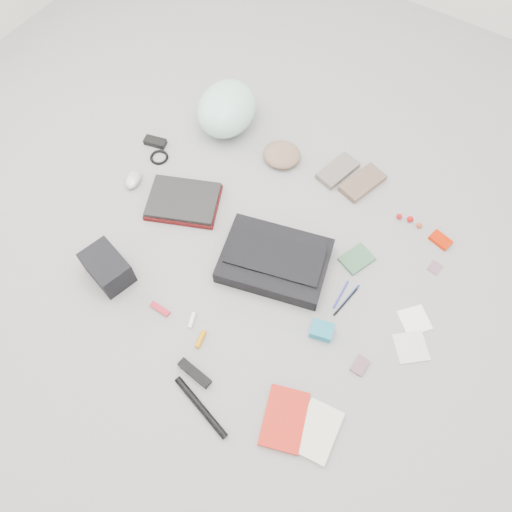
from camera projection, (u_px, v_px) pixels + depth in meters
The scene contains 33 objects.
ground_plane at pixel (256, 261), 2.16m from camera, with size 4.00×4.00×0.00m, color gray.
messenger_bag at pixel (275, 261), 2.12m from camera, with size 0.45×0.32×0.07m, color black.
bag_flap at pixel (275, 256), 2.08m from camera, with size 0.40×0.18×0.01m, color black.
laptop_sleeve at pixel (184, 202), 2.29m from camera, with size 0.32×0.24×0.02m, color #560E0F.
laptop at pixel (183, 200), 2.27m from camera, with size 0.31×0.23×0.02m, color black.
bike_helmet at pixel (227, 108), 2.44m from camera, with size 0.28×0.35×0.21m, color #C0F9E8.
beanie at pixel (282, 155), 2.40m from camera, with size 0.18×0.17×0.06m, color #8A6C54.
mitten_left at pixel (338, 171), 2.38m from camera, with size 0.10×0.20×0.03m, color slate.
mitten_right at pixel (362, 183), 2.34m from camera, with size 0.11×0.22×0.03m, color brown.
power_brick at pixel (155, 142), 2.46m from camera, with size 0.11×0.05×0.03m, color black.
cable_coil at pixel (159, 157), 2.43m from camera, with size 0.09×0.09×0.01m, color black.
mouse at pixel (133, 179), 2.34m from camera, with size 0.07×0.11×0.04m, color #B2B3B8.
camera_bag at pixel (107, 268), 2.07m from camera, with size 0.20×0.14×0.13m, color black.
multitool at pixel (160, 309), 2.05m from camera, with size 0.09×0.02×0.01m, color #B31B2B.
toiletry_tube_white at pixel (192, 320), 2.02m from camera, with size 0.02×0.02×0.06m, color white.
toiletry_tube_orange at pixel (201, 339), 1.98m from camera, with size 0.02×0.02×0.07m, color orange.
u_lock at pixel (195, 373), 1.91m from camera, with size 0.15×0.04×0.03m, color black.
bike_pump at pixel (201, 407), 1.85m from camera, with size 0.03×0.03×0.29m, color black.
book_red at pixel (284, 419), 1.83m from camera, with size 0.15×0.22×0.02m, color red.
book_white at pixel (317, 431), 1.81m from camera, with size 0.13×0.20×0.02m, color beige.
notepad at pixel (357, 259), 2.16m from camera, with size 0.10×0.13×0.02m, color #366241.
pen_blue at pixel (341, 295), 2.08m from camera, with size 0.01×0.01×0.14m, color #2A2B9E.
pen_black at pixel (345, 302), 2.06m from camera, with size 0.01×0.01×0.16m, color black.
pen_navy at pixel (348, 298), 2.07m from camera, with size 0.01×0.01×0.15m, color navy.
accordion_wallet at pixel (322, 330), 1.99m from camera, with size 0.09×0.07×0.04m, color teal.
card_deck at pixel (360, 365), 1.93m from camera, with size 0.05×0.07×0.01m, color #85596A.
napkin_top at pixel (415, 320), 2.03m from camera, with size 0.11×0.11×0.01m, color white.
napkin_bottom at pixel (411, 347), 1.97m from camera, with size 0.12×0.12×0.01m, color silver.
lollipop_a at pixel (399, 216), 2.25m from camera, with size 0.03×0.03×0.03m, color #B40F13.
lollipop_b at pixel (410, 219), 2.25m from camera, with size 0.03×0.03×0.03m, color #C00B0B.
lollipop_c at pixel (419, 225), 2.23m from camera, with size 0.02×0.02×0.02m, color #AE391E.
altoids_tin at pixel (440, 240), 2.20m from camera, with size 0.09×0.06×0.02m, color red.
stamp_sheet at pixel (435, 268), 2.14m from camera, with size 0.05×0.06×0.00m, color gray.
Camera 1 is at (0.55, -0.85, 1.91)m, focal length 35.00 mm.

